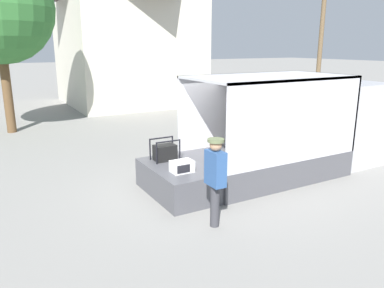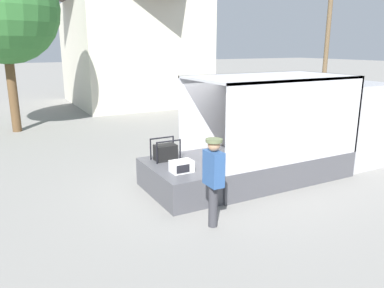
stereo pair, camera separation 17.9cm
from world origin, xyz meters
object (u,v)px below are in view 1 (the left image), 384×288
box_truck (309,135)px  microwave (182,166)px  portable_generator (166,152)px  utility_pole (321,34)px  worker_person (215,173)px

box_truck → microwave: box_truck is taller
microwave → portable_generator: (0.08, 1.01, 0.07)m
portable_generator → utility_pole: bearing=31.0°
portable_generator → worker_person: bearing=-92.4°
box_truck → portable_generator: (-4.30, 0.58, -0.07)m
utility_pole → microwave: bearing=-146.4°
box_truck → microwave: size_ratio=12.20×
worker_person → utility_pole: utility_pole is taller
box_truck → portable_generator: bearing=172.3°
box_truck → utility_pole: size_ratio=0.74×
worker_person → box_truck: bearing=22.6°
microwave → portable_generator: portable_generator is taller
box_truck → portable_generator: box_truck is taller
microwave → utility_pole: 18.49m
box_truck → worker_person: box_truck is taller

